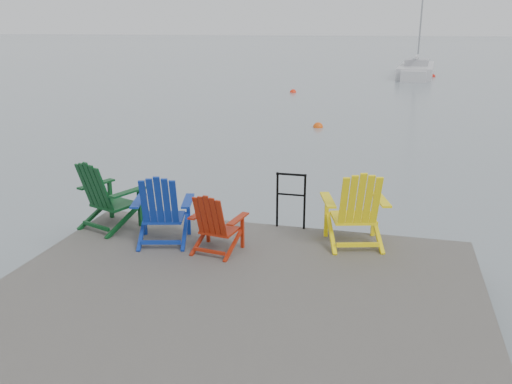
% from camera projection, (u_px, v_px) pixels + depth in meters
% --- Properties ---
extents(ground, '(400.00, 400.00, 0.00)m').
position_uv_depth(ground, '(232.00, 333.00, 6.64)').
color(ground, gray).
rests_on(ground, ground).
extents(dock, '(6.00, 5.00, 1.40)m').
position_uv_depth(dock, '(232.00, 307.00, 6.53)').
color(dock, '#2C2927').
rests_on(dock, ground).
extents(handrail, '(0.48, 0.04, 0.90)m').
position_uv_depth(handrail, '(291.00, 195.00, 8.54)').
color(handrail, black).
rests_on(handrail, dock).
extents(chair_green, '(1.07, 1.02, 1.11)m').
position_uv_depth(chair_green, '(106.00, 195.00, 8.51)').
color(chair_green, '#0A3916').
rests_on(chair_green, dock).
extents(chair_blue, '(1.00, 0.94, 1.08)m').
position_uv_depth(chair_blue, '(162.00, 208.00, 7.92)').
color(chair_blue, navy).
rests_on(chair_blue, dock).
extents(chair_red, '(0.78, 0.74, 0.89)m').
position_uv_depth(chair_red, '(216.00, 222.00, 7.62)').
color(chair_red, maroon).
rests_on(chair_red, dock).
extents(chair_yellow, '(1.08, 1.02, 1.16)m').
position_uv_depth(chair_yellow, '(356.00, 208.00, 7.82)').
color(chair_yellow, yellow).
rests_on(chair_yellow, dock).
extents(sailboat_near, '(2.96, 9.17, 12.39)m').
position_uv_depth(sailboat_near, '(416.00, 71.00, 40.27)').
color(sailboat_near, '#BCBBBF').
rests_on(sailboat_near, ground).
extents(buoy_a, '(0.37, 0.37, 0.37)m').
position_uv_depth(buoy_a, '(318.00, 127.00, 19.98)').
color(buoy_a, '#E34E0D').
rests_on(buoy_a, ground).
extents(buoy_b, '(0.36, 0.36, 0.36)m').
position_uv_depth(buoy_b, '(293.00, 92.00, 30.35)').
color(buoy_b, red).
rests_on(buoy_b, ground).
extents(buoy_d, '(0.37, 0.37, 0.37)m').
position_uv_depth(buoy_d, '(433.00, 77.00, 39.60)').
color(buoy_d, '#B9140A').
rests_on(buoy_d, ground).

